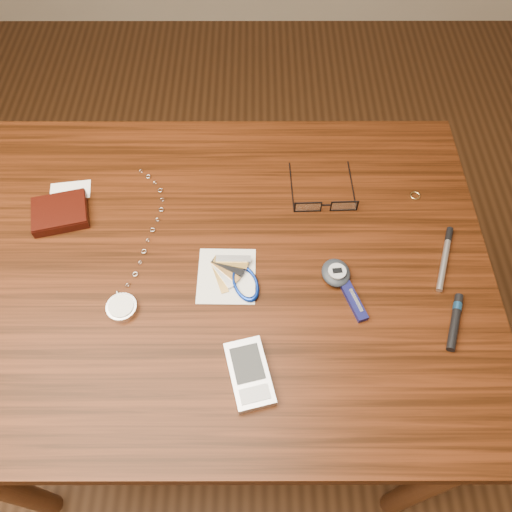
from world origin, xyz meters
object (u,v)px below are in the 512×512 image
object	(u,v)px
pda_phone	(249,373)
pocket_knife	(353,300)
notepad_keys	(236,278)
desk	(207,290)
wallet_and_card	(60,212)
pocket_watch	(123,302)
silver_pen	(446,254)
eyeglasses	(325,204)
pedometer	(336,273)

from	to	relation	value
pda_phone	pocket_knife	xyz separation A→B (m)	(0.17, 0.13, -0.00)
notepad_keys	pocket_knife	distance (m)	0.20
desk	pocket_knife	world-z (taller)	pocket_knife
wallet_and_card	pocket_watch	distance (m)	0.23
notepad_keys	silver_pen	bearing A→B (deg)	7.46
wallet_and_card	eyeglasses	distance (m)	0.49
desk	pocket_watch	distance (m)	0.18
pocket_watch	pda_phone	size ratio (longest dim) A/B	2.78
pocket_watch	pocket_knife	bearing A→B (deg)	0.68
silver_pen	wallet_and_card	bearing A→B (deg)	172.75
pocket_watch	pocket_knife	world-z (taller)	pocket_watch
wallet_and_card	pocket_watch	world-z (taller)	wallet_and_card
eyeglasses	pedometer	size ratio (longest dim) A/B	2.07
pda_phone	pedometer	xyz separation A→B (m)	(0.15, 0.17, 0.00)
wallet_and_card	pocket_knife	size ratio (longest dim) A/B	1.73
desk	notepad_keys	size ratio (longest dim) A/B	8.33
eyeglasses	pocket_watch	distance (m)	0.40
desk	notepad_keys	distance (m)	0.13
silver_pen	pocket_knife	bearing A→B (deg)	-152.15
pocket_watch	notepad_keys	bearing A→B (deg)	14.39
desk	pedometer	distance (m)	0.26
notepad_keys	pda_phone	bearing A→B (deg)	-81.83
pda_phone	silver_pen	xyz separation A→B (m)	(0.34, 0.22, -0.00)
notepad_keys	pocket_knife	xyz separation A→B (m)	(0.19, -0.04, 0.00)
eyeglasses	pedometer	xyz separation A→B (m)	(0.01, -0.15, -0.00)
eyeglasses	silver_pen	size ratio (longest dim) A/B	0.96
eyeglasses	pda_phone	world-z (taller)	eyeglasses
wallet_and_card	pda_phone	distance (m)	0.46
desk	wallet_and_card	distance (m)	0.30
pocket_watch	pda_phone	xyz separation A→B (m)	(0.21, -0.12, 0.00)
pocket_watch	pda_phone	bearing A→B (deg)	-30.32
desk	pda_phone	xyz separation A→B (m)	(0.08, -0.20, 0.11)
eyeglasses	desk	bearing A→B (deg)	-151.77
desk	pocket_knife	xyz separation A→B (m)	(0.25, -0.08, 0.11)
pda_phone	silver_pen	distance (m)	0.40
pocket_knife	silver_pen	xyz separation A→B (m)	(0.17, 0.09, 0.00)
pedometer	pocket_knife	bearing A→B (deg)	-63.34
pocket_knife	silver_pen	size ratio (longest dim) A/B	0.61
eyeglasses	pda_phone	xyz separation A→B (m)	(-0.14, -0.32, -0.00)
wallet_and_card	pocket_knife	xyz separation A→B (m)	(0.52, -0.18, -0.01)
notepad_keys	silver_pen	world-z (taller)	notepad_keys
eyeglasses	pedometer	bearing A→B (deg)	-87.38
pda_phone	silver_pen	bearing A→B (deg)	32.33
wallet_and_card	eyeglasses	size ratio (longest dim) A/B	1.10
wallet_and_card	eyeglasses	bearing A→B (deg)	2.10
wallet_and_card	eyeglasses	xyz separation A→B (m)	(0.49, 0.02, 0.00)
pocket_knife	eyeglasses	bearing A→B (deg)	99.11
pocket_watch	pda_phone	world-z (taller)	pda_phone
desk	pocket_watch	bearing A→B (deg)	-146.81
wallet_and_card	pedometer	world-z (taller)	pedometer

